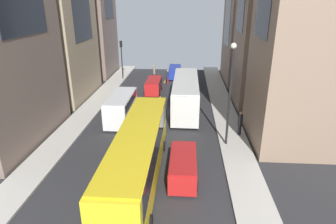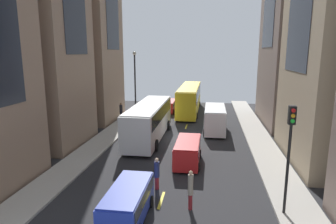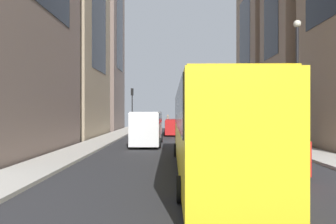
% 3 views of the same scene
% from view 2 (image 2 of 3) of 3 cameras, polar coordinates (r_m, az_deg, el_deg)
% --- Properties ---
extents(ground_plane, '(40.85, 40.85, 0.00)m').
position_cam_2_polar(ground_plane, '(28.89, 2.85, -4.87)').
color(ground_plane, '#28282B').
extents(sidewalk_west, '(2.41, 44.00, 0.15)m').
position_cam_2_polar(sidewalk_west, '(30.37, -10.87, -4.11)').
color(sidewalk_west, '#B2ADA3').
rests_on(sidewalk_west, ground).
extents(sidewalk_east, '(2.41, 44.00, 0.15)m').
position_cam_2_polar(sidewalk_east, '(29.13, 17.19, -5.10)').
color(sidewalk_east, '#B2ADA3').
rests_on(sidewalk_east, ground).
extents(lane_stripe_1, '(0.16, 2.00, 0.01)m').
position_cam_2_polar(lane_stripe_1, '(17.25, -1.31, -16.64)').
color(lane_stripe_1, yellow).
rests_on(lane_stripe_1, ground).
extents(lane_stripe_2, '(0.16, 2.00, 0.01)m').
position_cam_2_polar(lane_stripe_2, '(24.90, 1.92, -7.57)').
color(lane_stripe_2, yellow).
rests_on(lane_stripe_2, ground).
extents(lane_stripe_3, '(0.16, 2.00, 0.01)m').
position_cam_2_polar(lane_stripe_3, '(32.92, 3.54, -2.82)').
color(lane_stripe_3, yellow).
rests_on(lane_stripe_3, ground).
extents(lane_stripe_4, '(0.16, 2.00, 0.01)m').
position_cam_2_polar(lane_stripe_4, '(41.09, 4.52, 0.06)').
color(lane_stripe_4, yellow).
rests_on(lane_stripe_4, ground).
extents(lane_stripe_5, '(0.16, 2.00, 0.01)m').
position_cam_2_polar(lane_stripe_5, '(49.34, 5.17, 1.98)').
color(lane_stripe_5, yellow).
rests_on(lane_stripe_5, ground).
extents(city_bus_white, '(2.80, 11.22, 3.35)m').
position_cam_2_polar(city_bus_white, '(27.94, -3.64, -1.19)').
color(city_bus_white, silver).
rests_on(city_bus_white, ground).
extents(streetcar_yellow, '(2.70, 13.51, 3.59)m').
position_cam_2_polar(streetcar_yellow, '(40.70, 4.17, 2.98)').
color(streetcar_yellow, yellow).
rests_on(streetcar_yellow, ground).
extents(delivery_van_white, '(2.25, 6.11, 2.58)m').
position_cam_2_polar(delivery_van_white, '(30.87, 9.04, -1.03)').
color(delivery_van_white, white).
rests_on(delivery_van_white, ground).
extents(car_red_0, '(1.90, 4.49, 1.74)m').
position_cam_2_polar(car_red_0, '(22.05, 3.82, -7.35)').
color(car_red_0, red).
rests_on(car_red_0, ground).
extents(car_red_1, '(1.90, 4.55, 1.57)m').
position_cam_2_polar(car_red_1, '(40.65, 0.12, 1.30)').
color(car_red_1, red).
rests_on(car_red_1, ground).
extents(car_blue_2, '(1.91, 4.35, 1.69)m').
position_cam_2_polar(car_blue_2, '(15.21, -7.76, -16.64)').
color(car_blue_2, '#2338AD').
rests_on(car_blue_2, ground).
extents(pedestrian_crossing_near, '(0.37, 0.37, 2.14)m').
position_cam_2_polar(pedestrian_crossing_near, '(35.30, -9.05, 0.18)').
color(pedestrian_crossing_near, black).
rests_on(pedestrian_crossing_near, ground).
extents(pedestrian_walking_far, '(0.28, 0.28, 2.17)m').
position_cam_2_polar(pedestrian_walking_far, '(15.89, 4.37, -14.52)').
color(pedestrian_walking_far, maroon).
rests_on(pedestrian_walking_far, ground).
extents(pedestrian_waiting_curb, '(0.32, 0.32, 1.98)m').
position_cam_2_polar(pedestrian_waiting_curb, '(18.05, -2.17, -11.60)').
color(pedestrian_waiting_curb, maroon).
rests_on(pedestrian_waiting_curb, ground).
extents(traffic_light_near_corner, '(0.32, 0.44, 5.52)m').
position_cam_2_polar(traffic_light_near_corner, '(15.42, 22.49, -4.96)').
color(traffic_light_near_corner, black).
rests_on(traffic_light_near_corner, ground).
extents(streetlamp_near, '(0.44, 0.44, 8.06)m').
position_cam_2_polar(streetlamp_near, '(36.07, -6.38, 6.45)').
color(streetlamp_near, black).
rests_on(streetlamp_near, ground).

